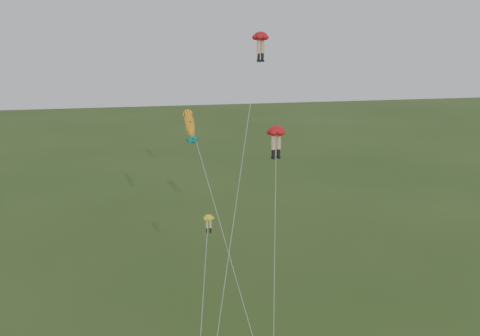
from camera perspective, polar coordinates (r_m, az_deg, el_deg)
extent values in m
ellipsoid|color=red|center=(47.06, 2.22, 13.91)|extent=(2.04, 2.04, 0.75)
cylinder|color=#E5B887|center=(46.90, 2.01, 12.83)|extent=(0.33, 0.33, 1.14)
cylinder|color=black|center=(46.91, 2.00, 11.79)|extent=(0.26, 0.26, 0.57)
cube|color=black|center=(46.92, 1.99, 11.34)|extent=(0.33, 0.38, 0.17)
cylinder|color=#E5B887|center=(47.22, 2.41, 12.83)|extent=(0.33, 0.33, 1.14)
cylinder|color=black|center=(47.23, 2.40, 11.79)|extent=(0.26, 0.26, 0.57)
cube|color=black|center=(47.24, 2.40, 11.35)|extent=(0.33, 0.38, 0.17)
cylinder|color=silver|center=(40.20, -0.07, -1.40)|extent=(7.30, 15.09, 22.12)
ellipsoid|color=red|center=(41.87, 3.89, 4.02)|extent=(1.80, 1.80, 0.77)
cylinder|color=#E5B887|center=(41.92, 3.58, 2.78)|extent=(0.34, 0.34, 1.18)
cylinder|color=black|center=(42.09, 3.56, 1.59)|extent=(0.27, 0.27, 0.59)
cube|color=black|center=(42.17, 3.56, 1.09)|extent=(0.25, 0.37, 0.17)
cylinder|color=#E5B887|center=(42.14, 4.15, 2.82)|extent=(0.34, 0.34, 1.18)
cylinder|color=black|center=(42.31, 4.13, 1.64)|extent=(0.27, 0.27, 0.59)
cube|color=black|center=(42.39, 4.12, 1.14)|extent=(0.25, 0.37, 0.17)
cylinder|color=silver|center=(38.68, 3.74, -7.65)|extent=(3.05, 10.01, 14.91)
ellipsoid|color=yellow|center=(40.26, -3.38, -5.27)|extent=(0.93, 0.93, 0.42)
cylinder|color=#E5B887|center=(40.41, -3.55, -5.95)|extent=(0.19, 0.19, 0.65)
cylinder|color=black|center=(40.58, -3.54, -6.60)|extent=(0.15, 0.15, 0.32)
cube|color=black|center=(40.65, -3.54, -6.87)|extent=(0.13, 0.20, 0.09)
cylinder|color=#E5B887|center=(40.43, -3.18, -5.94)|extent=(0.19, 0.19, 0.65)
cylinder|color=black|center=(40.59, -3.17, -6.59)|extent=(0.15, 0.15, 0.32)
cube|color=black|center=(40.66, -3.17, -6.86)|extent=(0.13, 0.20, 0.09)
cylinder|color=silver|center=(38.29, -3.92, -12.98)|extent=(2.15, 7.44, 8.67)
ellipsoid|color=yellow|center=(43.72, -5.42, 4.78)|extent=(1.08, 2.45, 2.60)
sphere|color=yellow|center=(43.72, -5.42, 4.78)|extent=(0.99, 1.33, 1.27)
cone|color=#127A6C|center=(43.72, -5.42, 4.78)|extent=(0.79, 1.26, 1.18)
cone|color=#127A6C|center=(43.72, -5.42, 4.78)|extent=(0.79, 1.26, 1.18)
cone|color=#127A6C|center=(43.72, -5.42, 4.78)|extent=(0.45, 0.71, 0.66)
cone|color=#127A6C|center=(43.72, -5.42, 4.78)|extent=(0.45, 0.71, 0.66)
cone|color=#AB2B12|center=(43.72, -5.42, 4.78)|extent=(0.49, 0.70, 0.66)
cylinder|color=silver|center=(39.58, -1.87, -7.19)|extent=(2.82, 13.01, 14.83)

